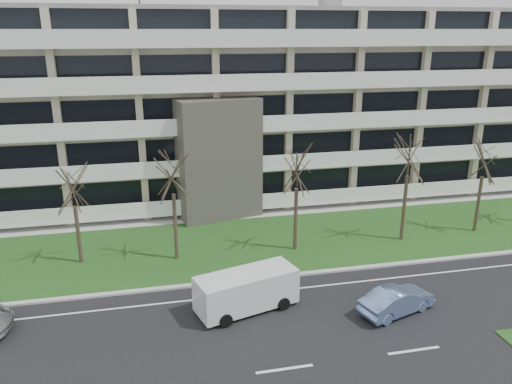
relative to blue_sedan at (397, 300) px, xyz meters
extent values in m
plane|color=black|center=(-6.72, -3.10, -0.68)|extent=(160.00, 160.00, 0.00)
cube|color=#214A18|center=(-6.72, 9.90, -0.65)|extent=(90.00, 10.00, 0.06)
cube|color=#B2B2AD|center=(-6.72, 4.90, -0.62)|extent=(90.00, 0.35, 0.12)
cube|color=#B2B2AD|center=(-6.72, 15.40, -0.64)|extent=(90.00, 2.00, 0.08)
cube|color=white|center=(-6.72, 3.40, -0.68)|extent=(90.00, 0.12, 0.01)
cube|color=beige|center=(-6.72, 22.40, 6.82)|extent=(60.00, 12.00, 15.00)
cube|color=gray|center=(-6.72, 22.40, 14.47)|extent=(60.50, 12.50, 0.30)
cube|color=#4C4742|center=(-6.72, 15.40, 3.82)|extent=(6.39, 3.69, 9.00)
cube|color=black|center=(-6.72, 15.20, 1.32)|extent=(4.92, 1.19, 3.50)
cube|color=black|center=(-6.72, 16.38, 1.42)|extent=(58.00, 0.10, 1.80)
cube|color=white|center=(-6.72, 15.70, -0.08)|extent=(58.00, 1.40, 0.22)
cube|color=white|center=(-6.72, 15.05, 0.52)|extent=(58.00, 0.08, 1.00)
cube|color=black|center=(-6.72, 16.38, 4.42)|extent=(58.00, 0.10, 1.80)
cube|color=white|center=(-6.72, 15.70, 2.92)|extent=(58.00, 1.40, 0.22)
cube|color=white|center=(-6.72, 15.05, 3.52)|extent=(58.00, 0.08, 1.00)
cube|color=black|center=(-6.72, 16.38, 7.42)|extent=(58.00, 0.10, 1.80)
cube|color=white|center=(-6.72, 15.70, 5.92)|extent=(58.00, 1.40, 0.22)
cube|color=white|center=(-6.72, 15.05, 6.52)|extent=(58.00, 0.08, 1.00)
cube|color=black|center=(-6.72, 16.38, 10.42)|extent=(58.00, 0.10, 1.80)
cube|color=white|center=(-6.72, 15.70, 8.92)|extent=(58.00, 1.40, 0.22)
cube|color=white|center=(-6.72, 15.05, 9.52)|extent=(58.00, 0.08, 1.00)
cube|color=black|center=(-6.72, 16.38, 13.42)|extent=(58.00, 0.10, 1.80)
cube|color=white|center=(-6.72, 15.70, 11.92)|extent=(58.00, 1.40, 0.22)
cube|color=white|center=(-6.72, 15.05, 12.52)|extent=(58.00, 0.08, 1.00)
imported|color=#7C9AD7|center=(0.00, 0.00, 0.00)|extent=(4.38, 2.67, 1.36)
cube|color=silver|center=(-7.35, 1.95, 0.42)|extent=(5.50, 3.26, 1.82)
cube|color=black|center=(-7.35, 1.95, 0.95)|extent=(5.10, 3.02, 0.67)
cube|color=silver|center=(-5.00, 2.62, 0.28)|extent=(0.82, 1.84, 1.15)
cylinder|color=black|center=(-8.65, 0.58, -0.35)|extent=(0.71, 0.41, 0.67)
cylinder|color=black|center=(-9.18, 2.42, -0.35)|extent=(0.71, 0.41, 0.67)
cylinder|color=black|center=(-5.52, 1.47, -0.35)|extent=(0.71, 0.41, 0.67)
cylinder|color=black|center=(-6.04, 3.32, -0.35)|extent=(0.71, 0.41, 0.67)
cylinder|color=#382B21|center=(-16.25, 9.33, 1.17)|extent=(0.24, 0.24, 3.70)
cylinder|color=#382B21|center=(-10.47, 8.60, 1.47)|extent=(0.24, 0.24, 4.30)
cylinder|color=#382B21|center=(-2.85, 8.37, 1.42)|extent=(0.24, 0.24, 4.21)
cylinder|color=#382B21|center=(4.69, 8.35, 1.59)|extent=(0.24, 0.24, 4.55)
cylinder|color=#382B21|center=(10.53, 8.63, 1.34)|extent=(0.24, 0.24, 4.04)
camera|label=1|loc=(-11.69, -20.15, 13.04)|focal=35.00mm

